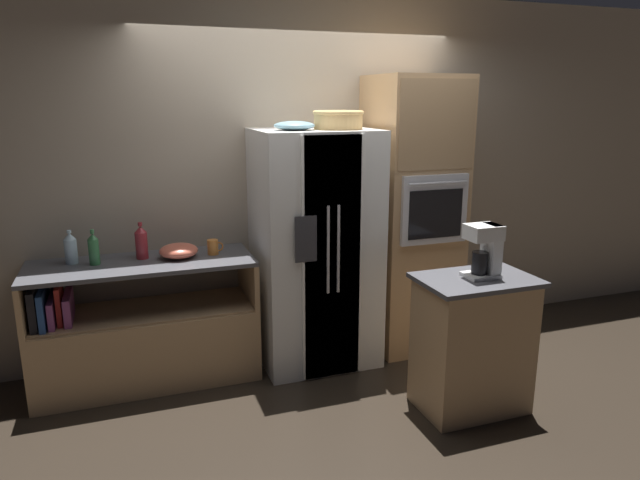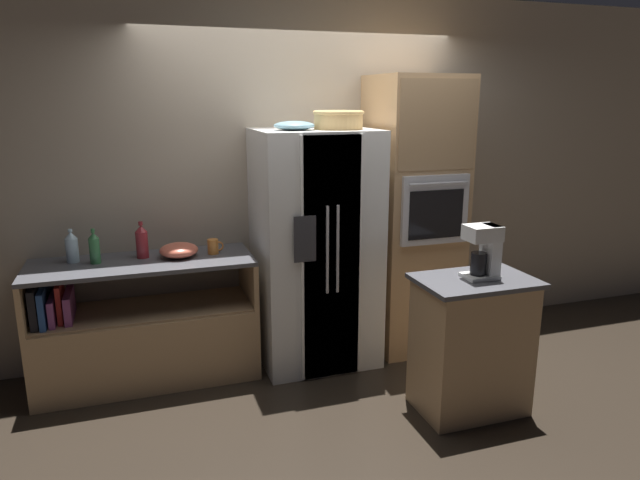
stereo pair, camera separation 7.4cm
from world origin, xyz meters
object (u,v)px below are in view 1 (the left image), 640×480
Objects in this scene: wall_oven at (412,215)px; bottle_short at (71,248)px; bottle_wide at (141,242)px; coffee_maker at (486,248)px; fruit_bowl at (294,126)px; refrigerator at (315,249)px; mug at (213,247)px; mixing_bowl at (179,251)px; wicker_basket at (338,119)px; bottle_tall at (94,249)px.

wall_oven is 9.23× the size of bottle_short.
coffee_maker is at bearing -30.44° from bottle_wide.
fruit_bowl is 1.22× the size of bottle_short.
refrigerator reaches higher than coffee_maker.
mug is at bearing -5.29° from bottle_short.
bottle_wide is at bearing 176.66° from wall_oven.
refrigerator is 0.85m from wall_oven.
mixing_bowl is (0.71, -0.09, -0.06)m from bottle_short.
bottle_wide is at bearing 166.08° from mixing_bowl.
fruit_bowl is (-0.33, -0.01, -0.04)m from wicker_basket.
bottle_short is at bearing 175.92° from bottle_wide.
fruit_bowl is at bearing -11.97° from bottle_wide.
fruit_bowl is at bearing 134.75° from coffee_maker.
bottle_tall is (-1.57, 0.11, 0.11)m from refrigerator.
wicker_basket reaches higher than bottle_short.
bottle_wide reaches higher than mug.
bottle_tall is at bearing 179.30° from mug.
wall_oven is (0.83, 0.03, 0.20)m from refrigerator.
mug is at bearing 1.32° from mixing_bowl.
bottle_tall is 0.90× the size of mixing_bowl.
bottle_tall is at bearing 178.42° from mixing_bowl.
wall_oven reaches higher than bottle_wide.
bottle_short reaches higher than mug.
wall_oven reaches higher than mug.
bottle_wide is at bearing 149.56° from coffee_maker.
coffee_maker is at bearing -26.06° from bottle_tall.
bottle_wide is at bearing 168.03° from fruit_bowl.
coffee_maker is (0.78, -1.04, 0.20)m from refrigerator.
mixing_bowl is at bearing -7.56° from bottle_short.
coffee_maker is (1.53, -1.13, 0.14)m from mug.
bottle_wide is at bearing 171.37° from wicker_basket.
fruit_bowl is 1.06× the size of mixing_bowl.
wicker_basket reaches higher than mixing_bowl.
refrigerator is 0.98m from wicker_basket.
bottle_tall is 1.04× the size of bottle_short.
wall_oven is 8.26× the size of bottle_wide.
mug is (-0.76, 0.10, 0.06)m from refrigerator.
bottle_short is at bearing 174.71° from mug.
wall_oven is 1.25m from fruit_bowl.
fruit_bowl is 1.09× the size of bottle_wide.
bottle_tall is 0.72× the size of coffee_maker.
mug is at bearing 172.62° from refrigerator.
mug is at bearing -0.70° from bottle_tall.
fruit_bowl is at bearing -174.03° from wall_oven.
bottle_short is at bearing 152.25° from bottle_tall.
wicker_basket is 1.48m from mixing_bowl.
mixing_bowl is at bearing -13.92° from bottle_wide.
mug is 1.91m from coffee_maker.
bottle_tall is 0.57m from mixing_bowl.
bottle_short is at bearing 172.44° from mixing_bowl.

